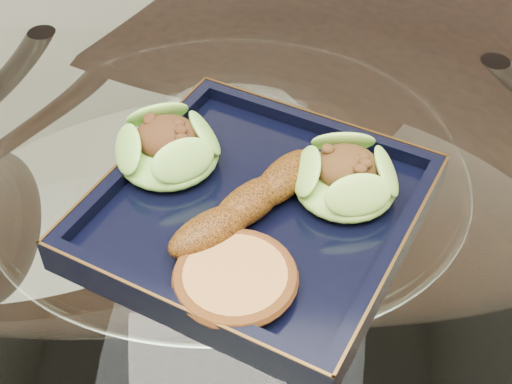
# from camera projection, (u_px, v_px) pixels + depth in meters

# --- Properties ---
(dining_table) EXTENTS (1.13, 1.13, 0.77)m
(dining_table) POSITION_uv_depth(u_px,v_px,m) (234.00, 309.00, 0.79)
(dining_table) COLOR white
(dining_table) RESTS_ON ground
(dining_chair) EXTENTS (0.55, 0.55, 0.97)m
(dining_chair) POSITION_uv_depth(u_px,v_px,m) (325.00, 74.00, 1.21)
(dining_chair) COLOR black
(dining_chair) RESTS_ON ground
(navy_plate) EXTENTS (0.35, 0.35, 0.02)m
(navy_plate) POSITION_uv_depth(u_px,v_px,m) (256.00, 216.00, 0.65)
(navy_plate) COLOR black
(navy_plate) RESTS_ON dining_table
(lettuce_wrap_left) EXTENTS (0.11, 0.11, 0.03)m
(lettuce_wrap_left) POSITION_uv_depth(u_px,v_px,m) (168.00, 150.00, 0.67)
(lettuce_wrap_left) COLOR #62A730
(lettuce_wrap_left) RESTS_ON navy_plate
(lettuce_wrap_right) EXTENTS (0.11, 0.11, 0.03)m
(lettuce_wrap_right) POSITION_uv_depth(u_px,v_px,m) (345.00, 180.00, 0.64)
(lettuce_wrap_right) COLOR #5FA730
(lettuce_wrap_right) RESTS_ON navy_plate
(roasted_plantain) EXTENTS (0.13, 0.15, 0.03)m
(roasted_plantain) POSITION_uv_depth(u_px,v_px,m) (249.00, 203.00, 0.62)
(roasted_plantain) COLOR #62340A
(roasted_plantain) RESTS_ON navy_plate
(crumb_patty) EXTENTS (0.09, 0.09, 0.02)m
(crumb_patty) POSITION_uv_depth(u_px,v_px,m) (235.00, 280.00, 0.57)
(crumb_patty) COLOR #AD6C39
(crumb_patty) RESTS_ON navy_plate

